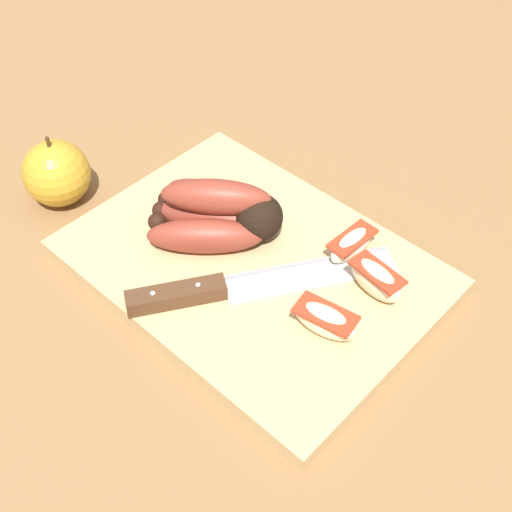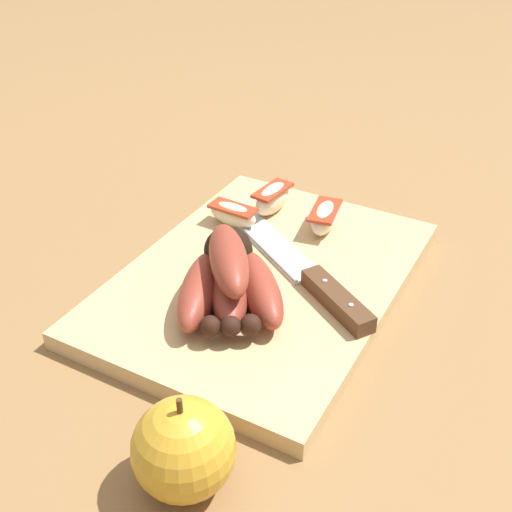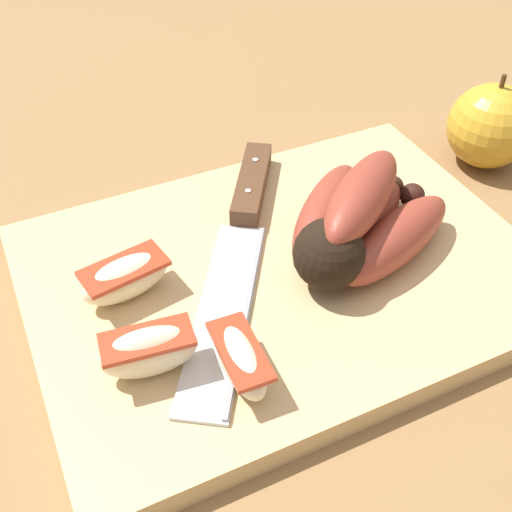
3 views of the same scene
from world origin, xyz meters
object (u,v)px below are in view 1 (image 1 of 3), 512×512
object	(u,v)px
banana_bunch	(218,213)
apple_wedge_near	(325,320)
apple_wedge_middle	(352,244)
chefs_knife	(224,288)
apple_wedge_far	(376,280)
whole_apple	(57,173)

from	to	relation	value
banana_bunch	apple_wedge_near	distance (m)	0.17
apple_wedge_near	apple_wedge_middle	world-z (taller)	apple_wedge_near
chefs_knife	apple_wedge_near	distance (m)	0.11
chefs_knife	apple_wedge_far	world-z (taller)	apple_wedge_far
apple_wedge_far	whole_apple	distance (m)	0.39
apple_wedge_near	apple_wedge_middle	size ratio (longest dim) A/B	1.10
chefs_knife	apple_wedge_middle	size ratio (longest dim) A/B	3.99
apple_wedge_middle	apple_wedge_near	bearing A→B (deg)	113.97
chefs_knife	apple_wedge_middle	bearing A→B (deg)	-115.23
banana_bunch	apple_wedge_far	bearing A→B (deg)	-166.04
apple_wedge_near	apple_wedge_far	distance (m)	0.07
apple_wedge_near	apple_wedge_far	bearing A→B (deg)	-94.83
chefs_knife	apple_wedge_near	bearing A→B (deg)	-163.72
chefs_knife	banana_bunch	bearing A→B (deg)	-41.70
apple_wedge_middle	apple_wedge_far	xyz separation A→B (m)	(-0.05, 0.03, 0.00)
banana_bunch	whole_apple	distance (m)	0.21
banana_bunch	apple_wedge_far	size ratio (longest dim) A/B	2.36
chefs_knife	whole_apple	world-z (taller)	whole_apple
chefs_knife	whole_apple	xyz separation A→B (m)	(0.26, 0.02, 0.01)
chefs_knife	apple_wedge_near	size ratio (longest dim) A/B	3.64
chefs_knife	apple_wedge_far	size ratio (longest dim) A/B	3.88
apple_wedge_near	apple_wedge_middle	distance (m)	0.11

